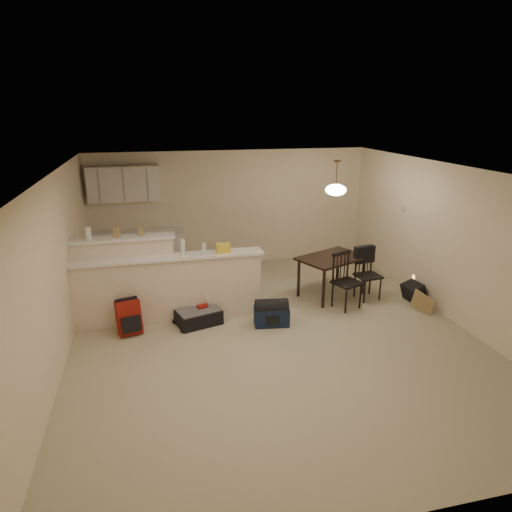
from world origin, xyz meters
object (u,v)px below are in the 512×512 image
object	(u,v)px
dining_chair_near	(347,281)
red_backpack	(129,317)
dining_chair_far	(368,274)
suitcase	(199,317)
navy_duffel	(272,316)
black_daypack	(414,293)
pendant_lamp	(336,189)
dining_table	(332,262)

from	to	relation	value
dining_chair_near	red_backpack	world-z (taller)	dining_chair_near
dining_chair_far	suitcase	world-z (taller)	dining_chair_far
navy_duffel	black_daypack	bearing A→B (deg)	14.39
navy_duffel	red_backpack	bearing A→B (deg)	-178.17
dining_chair_near	red_backpack	xyz separation A→B (m)	(-3.67, -0.12, -0.23)
red_backpack	black_daypack	bearing A→B (deg)	-13.61
red_backpack	dining_chair_far	bearing A→B (deg)	-9.22
pendant_lamp	dining_chair_near	size ratio (longest dim) A/B	0.63
navy_duffel	pendant_lamp	bearing A→B (deg)	41.63
navy_duffel	black_daypack	distance (m)	2.77
red_backpack	dining_table	bearing A→B (deg)	-3.58
pendant_lamp	black_daypack	distance (m)	2.35
pendant_lamp	dining_chair_far	size ratio (longest dim) A/B	0.66
dining_chair_near	black_daypack	distance (m)	1.35
suitcase	red_backpack	xyz separation A→B (m)	(-1.08, -0.07, 0.15)
dining_table	suitcase	world-z (taller)	dining_table
dining_chair_near	navy_duffel	size ratio (longest dim) A/B	1.78
black_daypack	dining_chair_far	bearing A→B (deg)	62.92
dining_table	dining_chair_near	bearing A→B (deg)	-109.25
pendant_lamp	dining_chair_far	xyz separation A→B (m)	(0.59, -0.31, -1.52)
pendant_lamp	navy_duffel	xyz separation A→B (m)	(-1.40, -0.94, -1.84)
dining_chair_far	navy_duffel	bearing A→B (deg)	-170.78
pendant_lamp	black_daypack	world-z (taller)	pendant_lamp
red_backpack	suitcase	bearing A→B (deg)	-10.82
pendant_lamp	suitcase	xyz separation A→B (m)	(-2.54, -0.64, -1.87)
dining_chair_near	dining_chair_far	size ratio (longest dim) A/B	1.05
dining_chair_far	navy_duffel	world-z (taller)	dining_chair_far
dining_chair_far	navy_duffel	size ratio (longest dim) A/B	1.70
dining_table	suitcase	distance (m)	2.67
pendant_lamp	red_backpack	size ratio (longest dim) A/B	1.17
navy_duffel	dining_chair_near	bearing A→B (deg)	21.21
dining_table	dining_chair_near	distance (m)	0.62
dining_chair_far	suitcase	size ratio (longest dim) A/B	1.37
suitcase	black_daypack	distance (m)	3.89
pendant_lamp	dining_chair_near	distance (m)	1.61
dining_table	dining_chair_far	distance (m)	0.69
navy_duffel	suitcase	bearing A→B (deg)	172.91
dining_chair_near	dining_chair_far	distance (m)	0.61
dining_chair_near	black_daypack	size ratio (longest dim) A/B	2.61
dining_chair_near	red_backpack	distance (m)	3.67
suitcase	pendant_lamp	bearing A→B (deg)	-2.40
pendant_lamp	navy_duffel	world-z (taller)	pendant_lamp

